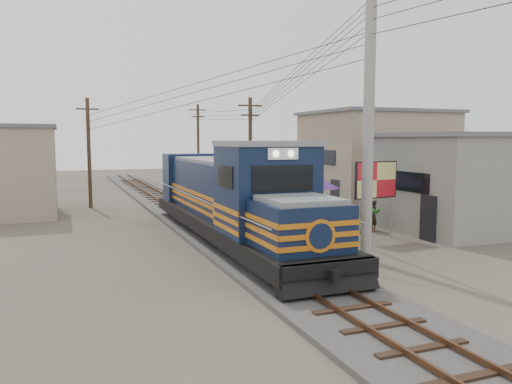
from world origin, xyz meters
name	(u,v)px	position (x,y,z in m)	size (l,w,h in m)	color
ground	(271,266)	(0.00, 0.00, 0.00)	(120.00, 120.00, 0.00)	#473F35
ballast	(198,221)	(0.00, 10.00, 0.08)	(3.60, 70.00, 0.16)	#595651
track	(198,217)	(0.00, 10.00, 0.26)	(1.15, 70.00, 0.12)	#51331E
locomotive	(231,200)	(0.00, 4.33, 1.82)	(3.11, 16.95, 4.20)	black
utility_pole_main	(369,122)	(3.50, -0.50, 5.00)	(0.40, 0.40, 10.00)	#9E9B93
wooden_pole_mid	(250,151)	(4.50, 14.00, 3.68)	(1.60, 0.24, 7.00)	#4C3826
wooden_pole_far	(198,145)	(4.80, 28.00, 3.93)	(1.60, 0.24, 7.50)	#4C3826
wooden_pole_left	(89,151)	(-5.00, 18.00, 3.68)	(1.60, 0.24, 7.00)	#4C3826
power_lines	(201,74)	(-0.14, 8.49, 7.56)	(9.65, 19.00, 3.30)	black
shophouse_front	(467,182)	(11.50, 3.00, 2.36)	(7.35, 6.30, 4.70)	gray
shophouse_mid	(375,159)	(12.50, 12.00, 3.11)	(8.40, 7.35, 6.20)	gray
shophouse_back	(289,167)	(11.00, 22.00, 2.11)	(6.30, 6.30, 4.20)	gray
billboard	(376,182)	(6.09, 2.67, 2.54)	(2.22, 0.36, 3.44)	#99999E
market_umbrella	(317,183)	(5.24, 6.48, 2.22)	(2.90, 2.90, 2.53)	black
vendor	(373,215)	(7.28, 4.56, 0.73)	(0.53, 0.35, 1.46)	black
plant_nursery	(323,224)	(4.57, 4.57, 0.47)	(3.38, 3.02, 1.14)	#235518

